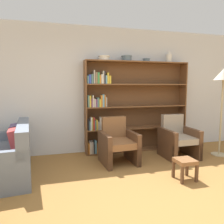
# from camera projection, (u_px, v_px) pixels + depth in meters

# --- Properties ---
(ground_plane) EXTENTS (24.00, 24.00, 0.00)m
(ground_plane) POSITION_uv_depth(u_px,v_px,m) (166.00, 203.00, 2.76)
(ground_plane) COLOR olive
(wall_back) EXTENTS (12.00, 0.06, 2.75)m
(wall_back) POSITION_uv_depth(u_px,v_px,m) (113.00, 90.00, 4.95)
(wall_back) COLOR silver
(wall_back) RESTS_ON ground
(bookshelf) EXTENTS (2.37, 0.30, 2.01)m
(bookshelf) POSITION_uv_depth(u_px,v_px,m) (127.00, 108.00, 4.91)
(bookshelf) COLOR brown
(bookshelf) RESTS_ON ground
(bowl_terracotta) EXTENTS (0.25, 0.25, 0.10)m
(bowl_terracotta) POSITION_uv_depth(u_px,v_px,m) (104.00, 58.00, 4.62)
(bowl_terracotta) COLOR silver
(bowl_terracotta) RESTS_ON bookshelf
(bowl_brass) EXTENTS (0.24, 0.24, 0.12)m
(bowl_brass) POSITION_uv_depth(u_px,v_px,m) (127.00, 58.00, 4.75)
(bowl_brass) COLOR slate
(bowl_brass) RESTS_ON bookshelf
(bowl_stoneware) EXTENTS (0.17, 0.17, 0.07)m
(bowl_stoneware) POSITION_uv_depth(u_px,v_px,m) (146.00, 60.00, 4.88)
(bowl_stoneware) COLOR slate
(bowl_stoneware) RESTS_ON bookshelf
(vase_tall) EXTENTS (0.13, 0.13, 0.23)m
(vase_tall) POSITION_uv_depth(u_px,v_px,m) (169.00, 58.00, 5.02)
(vase_tall) COLOR silver
(vase_tall) RESTS_ON bookshelf
(couch) EXTENTS (1.01, 1.61, 0.86)m
(couch) POSITION_uv_depth(u_px,v_px,m) (5.00, 158.00, 3.55)
(couch) COLOR slate
(couch) RESTS_ON ground
(armchair_leather) EXTENTS (0.68, 0.72, 0.86)m
(armchair_leather) POSITION_uv_depth(u_px,v_px,m) (118.00, 143.00, 4.20)
(armchair_leather) COLOR brown
(armchair_leather) RESTS_ON ground
(armchair_cushioned) EXTENTS (0.65, 0.69, 0.86)m
(armchair_cushioned) POSITION_uv_depth(u_px,v_px,m) (178.00, 139.00, 4.55)
(armchair_cushioned) COLOR brown
(armchair_cushioned) RESTS_ON ground
(floor_lamp) EXTENTS (0.40, 0.40, 1.83)m
(floor_lamp) POSITION_uv_depth(u_px,v_px,m) (223.00, 80.00, 4.51)
(floor_lamp) COLOR tan
(floor_lamp) RESTS_ON ground
(footstool) EXTENTS (0.29, 0.29, 0.33)m
(footstool) POSITION_uv_depth(u_px,v_px,m) (185.00, 164.00, 3.43)
(footstool) COLOR brown
(footstool) RESTS_ON ground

